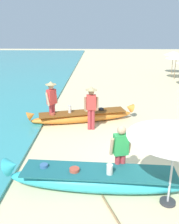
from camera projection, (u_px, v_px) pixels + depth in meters
ground_plane at (145, 164)px, 7.30m from camera, size 80.00×80.00×0.00m
boat_cyan_foreground at (98, 179)px, 6.08m from camera, size 4.83×1.03×0.83m
boat_orange_midground at (83, 116)px, 10.46m from camera, size 4.58×1.79×0.77m
person_vendor_hatted at (91, 105)px, 9.45m from camera, size 0.56×0.44×1.74m
person_tourist_customer at (121, 151)px, 6.23m from camera, size 0.58×0.33×1.56m
person_vendor_assistant at (52, 100)px, 9.97m from camera, size 0.49×0.56×1.82m
patio_umbrella_large at (177, 129)px, 5.07m from camera, size 2.06×2.06×2.06m
parasol_row_3 at (176, 56)px, 18.52m from camera, size 1.60×1.60×1.91m
parasol_row_4 at (174, 53)px, 20.83m from camera, size 1.60×1.60×1.91m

